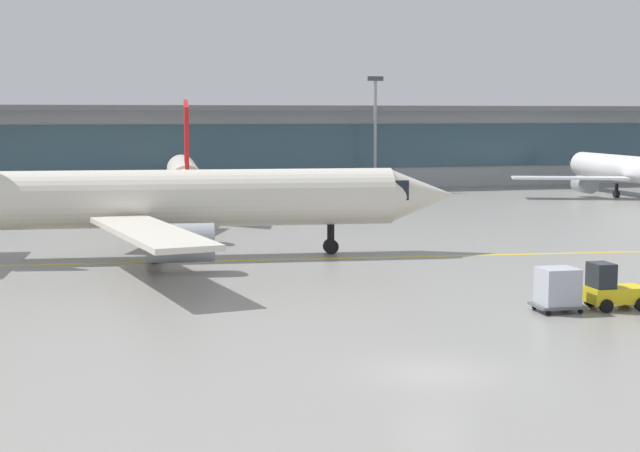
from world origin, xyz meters
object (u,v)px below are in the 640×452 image
Objects in this scene: gate_airplane_1 at (184,177)px; gate_airplane_2 at (628,170)px; baggage_tug at (612,289)px; cargo_dolly_lead at (558,288)px; taxiing_regional_jet at (181,200)px; apron_light_mast_2 at (375,128)px.

gate_airplane_1 is 46.84m from gate_airplane_2.
baggage_tug reaches higher than cargo_dolly_lead.
taxiing_regional_jet is 13.14× the size of baggage_tug.
cargo_dolly_lead is at bearing -49.22° from taxiing_regional_jet.
taxiing_regional_jet is (-3.82, -30.08, 0.52)m from gate_airplane_1.
taxiing_regional_jet is at bearing -121.02° from apron_light_mast_2.
cargo_dolly_lead is 67.39m from apron_light_mast_2.
apron_light_mast_2 is at bearing -51.51° from gate_airplane_1.
gate_airplane_2 is 10.62× the size of baggage_tug.
taxiing_regional_jet reaches higher than gate_airplane_1.
taxiing_regional_jet is at bearing 125.32° from gate_airplane_2.
gate_airplane_2 is at bearing -82.86° from gate_airplane_1.
apron_light_mast_2 reaches higher than cargo_dolly_lead.
gate_airplane_1 is 30.33m from taxiing_regional_jet.
cargo_dolly_lead is 0.17× the size of apron_light_mast_2.
gate_airplane_1 is 52.42m from baggage_tug.
gate_airplane_2 is 0.81× the size of taxiing_regional_jet.
taxiing_regional_jet reaches higher than baggage_tug.
baggage_tug is at bearing -0.00° from cargo_dolly_lead.
taxiing_regional_jet reaches higher than gate_airplane_2.
gate_airplane_2 is 2.20× the size of apron_light_mast_2.
baggage_tug is 1.23× the size of cargo_dolly_lead.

